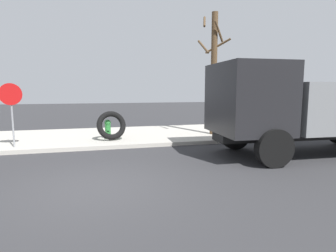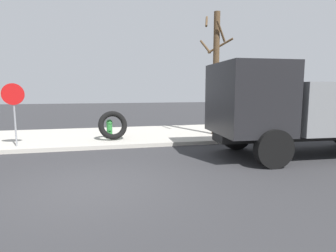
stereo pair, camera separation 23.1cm
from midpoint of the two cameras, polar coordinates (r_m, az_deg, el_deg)
ground_plane at (r=6.62m, az=-14.14°, el=-12.02°), size 80.00×80.00×0.00m
sidewalk_curb at (r=12.92m, az=-13.78°, el=-2.14°), size 36.00×5.00×0.15m
fire_hydrant at (r=11.88m, az=-11.34°, el=-0.47°), size 0.27×0.60×0.80m
loose_tire at (r=11.51m, az=-10.66°, el=0.16°), size 1.25×0.74×1.19m
stop_sign at (r=11.18m, az=-28.53°, el=4.17°), size 0.76×0.08×2.25m
dump_truck_gray at (r=10.45m, az=28.05°, el=3.45°), size 7.11×3.07×3.00m
bare_tree at (r=12.89m, az=10.22°, el=11.01°), size 1.51×1.44×5.40m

